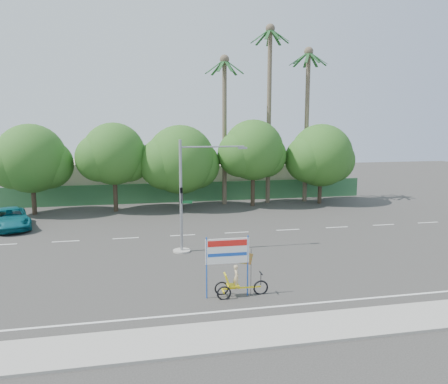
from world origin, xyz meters
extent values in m
plane|color=#33302D|center=(0.00, 0.00, 0.00)|extent=(120.00, 120.00, 0.00)
cube|color=gray|center=(0.00, -7.50, 0.06)|extent=(50.00, 2.40, 0.12)
cube|color=#336B3D|center=(0.00, 21.50, 1.00)|extent=(38.00, 0.08, 2.00)
cube|color=beige|center=(-10.00, 26.00, 2.00)|extent=(12.00, 8.00, 4.00)
cube|color=beige|center=(8.00, 26.00, 1.80)|extent=(14.00, 8.00, 3.60)
cylinder|color=#473828|center=(-14.00, 18.00, 1.76)|extent=(0.40, 0.40, 3.52)
sphere|color=#2B5E1B|center=(-14.00, 18.00, 4.96)|extent=(6.00, 6.00, 6.00)
sphere|color=#2B5E1B|center=(-12.65, 18.30, 4.40)|extent=(4.32, 4.32, 4.32)
sphere|color=#2B5E1B|center=(-15.35, 17.75, 4.64)|extent=(4.56, 4.56, 4.56)
cylinder|color=#473828|center=(-7.00, 18.00, 1.87)|extent=(0.40, 0.40, 3.74)
sphere|color=#2B5E1B|center=(-7.00, 18.00, 5.27)|extent=(5.60, 5.60, 5.60)
sphere|color=#2B5E1B|center=(-5.74, 18.30, 4.68)|extent=(4.03, 4.03, 4.03)
sphere|color=#2B5E1B|center=(-8.26, 17.75, 4.93)|extent=(4.26, 4.26, 4.26)
cylinder|color=#473828|center=(-1.00, 18.00, 1.65)|extent=(0.40, 0.40, 3.30)
sphere|color=#2B5E1B|center=(-1.00, 18.00, 4.65)|extent=(6.40, 6.40, 6.40)
sphere|color=#2B5E1B|center=(0.44, 18.30, 4.12)|extent=(4.61, 4.61, 4.61)
sphere|color=#2B5E1B|center=(-2.44, 17.75, 4.35)|extent=(4.86, 4.86, 4.86)
cylinder|color=#473828|center=(6.00, 18.00, 1.94)|extent=(0.40, 0.40, 3.87)
sphere|color=#2B5E1B|center=(6.00, 18.00, 5.46)|extent=(5.80, 5.80, 5.80)
sphere|color=#2B5E1B|center=(7.30, 18.30, 4.84)|extent=(4.18, 4.18, 4.18)
sphere|color=#2B5E1B|center=(4.70, 17.75, 5.10)|extent=(4.41, 4.41, 4.41)
cylinder|color=#473828|center=(13.00, 18.00, 1.72)|extent=(0.40, 0.40, 3.43)
sphere|color=#2B5E1B|center=(13.00, 18.00, 4.84)|extent=(6.20, 6.20, 6.20)
sphere|color=#2B5E1B|center=(14.39, 18.30, 4.29)|extent=(4.46, 4.46, 4.46)
sphere|color=#2B5E1B|center=(11.61, 17.75, 4.52)|extent=(4.71, 4.71, 4.71)
cylinder|color=#70604C|center=(8.00, 19.50, 8.50)|extent=(0.44, 0.44, 17.00)
sphere|color=#70604C|center=(8.00, 19.50, 17.00)|extent=(0.90, 0.90, 0.90)
cube|color=#1C4C21|center=(8.94, 19.50, 16.34)|extent=(1.91, 0.28, 1.36)
cube|color=#1C4C21|center=(8.72, 20.11, 16.34)|extent=(1.65, 1.44, 1.36)
cube|color=#1C4C21|center=(8.16, 20.43, 16.34)|extent=(0.61, 1.93, 1.36)
cube|color=#1C4C21|center=(7.53, 20.32, 16.34)|extent=(1.20, 1.80, 1.36)
cube|color=#1C4C21|center=(7.11, 19.82, 16.34)|extent=(1.89, 0.92, 1.36)
cube|color=#1C4C21|center=(7.11, 19.18, 16.34)|extent=(1.89, 0.92, 1.36)
cube|color=#1C4C21|center=(7.53, 18.68, 16.34)|extent=(1.20, 1.80, 1.36)
cube|color=#1C4C21|center=(8.16, 18.57, 16.34)|extent=(0.61, 1.93, 1.36)
cube|color=#1C4C21|center=(8.72, 18.89, 16.34)|extent=(1.65, 1.44, 1.36)
cylinder|color=#70604C|center=(12.00, 19.50, 7.50)|extent=(0.44, 0.44, 15.00)
sphere|color=#70604C|center=(12.00, 19.50, 15.00)|extent=(0.90, 0.90, 0.90)
cube|color=#1C4C21|center=(12.94, 19.50, 14.34)|extent=(1.91, 0.28, 1.36)
cube|color=#1C4C21|center=(12.72, 20.11, 14.34)|extent=(1.65, 1.44, 1.36)
cube|color=#1C4C21|center=(12.16, 20.43, 14.34)|extent=(0.61, 1.93, 1.36)
cube|color=#1C4C21|center=(11.53, 20.32, 14.34)|extent=(1.20, 1.80, 1.36)
cube|color=#1C4C21|center=(11.11, 19.82, 14.34)|extent=(1.89, 0.92, 1.36)
cube|color=#1C4C21|center=(11.11, 19.18, 14.34)|extent=(1.89, 0.92, 1.36)
cube|color=#1C4C21|center=(11.53, 18.68, 14.34)|extent=(1.20, 1.80, 1.36)
cube|color=#1C4C21|center=(12.16, 18.57, 14.34)|extent=(0.61, 1.93, 1.36)
cube|color=#1C4C21|center=(12.72, 18.89, 14.34)|extent=(1.65, 1.44, 1.36)
cylinder|color=#70604C|center=(3.50, 19.50, 7.00)|extent=(0.44, 0.44, 14.00)
sphere|color=#70604C|center=(3.50, 19.50, 14.00)|extent=(0.90, 0.90, 0.90)
cube|color=#1C4C21|center=(4.44, 19.50, 13.34)|extent=(1.91, 0.28, 1.36)
cube|color=#1C4C21|center=(4.22, 20.11, 13.34)|extent=(1.65, 1.44, 1.36)
cube|color=#1C4C21|center=(3.66, 20.43, 13.34)|extent=(0.61, 1.93, 1.36)
cube|color=#1C4C21|center=(3.03, 20.32, 13.34)|extent=(1.20, 1.80, 1.36)
cube|color=#1C4C21|center=(2.61, 19.82, 13.34)|extent=(1.89, 0.92, 1.36)
cube|color=#1C4C21|center=(2.61, 19.18, 13.34)|extent=(1.89, 0.92, 1.36)
cube|color=#1C4C21|center=(3.03, 18.68, 13.34)|extent=(1.20, 1.80, 1.36)
cube|color=#1C4C21|center=(3.66, 18.57, 13.34)|extent=(0.61, 1.93, 1.36)
cube|color=#1C4C21|center=(4.22, 18.89, 13.34)|extent=(1.65, 1.44, 1.36)
cylinder|color=gray|center=(-2.50, 4.00, 0.05)|extent=(1.10, 1.10, 0.10)
cylinder|color=gray|center=(-2.50, 4.00, 3.50)|extent=(0.18, 0.18, 7.00)
cylinder|color=gray|center=(-0.50, 4.00, 6.55)|extent=(4.00, 0.10, 0.10)
cube|color=gray|center=(1.40, 4.00, 6.45)|extent=(0.55, 0.20, 0.12)
imported|color=black|center=(-2.50, 3.78, 3.60)|extent=(0.16, 0.20, 1.00)
cube|color=#14662D|center=(-2.15, 4.00, 3.15)|extent=(0.70, 0.04, 0.18)
torus|color=black|center=(0.38, -3.69, 0.32)|extent=(0.73, 0.10, 0.73)
torus|color=black|center=(-1.44, -3.36, 0.30)|extent=(0.68, 0.09, 0.68)
torus|color=black|center=(-1.45, -3.96, 0.30)|extent=(0.68, 0.09, 0.68)
cube|color=yellow|center=(-0.53, -3.68, 0.39)|extent=(1.82, 0.10, 0.06)
cube|color=yellow|center=(-1.44, -3.66, 0.32)|extent=(0.08, 0.64, 0.05)
cube|color=yellow|center=(-0.96, -3.67, 0.54)|extent=(0.54, 0.46, 0.06)
cube|color=yellow|center=(-1.25, -3.66, 0.84)|extent=(0.25, 0.45, 0.58)
cylinder|color=black|center=(0.38, -3.69, 0.75)|extent=(0.03, 0.03, 0.59)
cube|color=black|center=(0.38, -3.69, 1.04)|extent=(0.05, 0.48, 0.04)
imported|color=#CCB284|center=(-0.80, -3.67, 0.94)|extent=(0.28, 0.43, 1.16)
cylinder|color=#1747B3|center=(-2.19, -3.65, 1.45)|extent=(0.06, 0.06, 2.89)
cylinder|color=#1747B3|center=(-0.27, -3.68, 1.45)|extent=(0.06, 0.06, 2.89)
cube|color=white|center=(-1.23, -3.67, 2.20)|extent=(2.04, 0.09, 1.18)
cube|color=red|center=(-1.23, -3.70, 2.57)|extent=(1.82, 0.05, 0.28)
cube|color=#1747B3|center=(-1.23, -3.70, 2.03)|extent=(1.82, 0.05, 0.15)
cylinder|color=black|center=(-0.11, -3.69, 1.12)|extent=(0.02, 0.02, 2.25)
cube|color=red|center=(-0.48, -3.68, 1.82)|extent=(0.95, 0.04, 0.70)
imported|color=#0F626F|center=(-14.68, 12.80, 0.78)|extent=(4.25, 6.15, 1.56)
camera|label=1|loc=(-5.32, -22.49, 7.95)|focal=35.00mm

